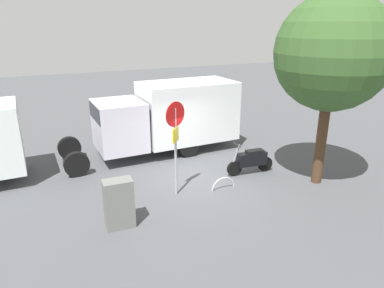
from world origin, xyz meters
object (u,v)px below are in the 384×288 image
object	(u,v)px
motorcycle	(251,160)
stop_sign	(175,134)
bike_rack_hoop	(223,189)
utility_cabinet	(119,204)
box_truck_near	(167,115)
street_tree	(333,54)

from	to	relation	value
motorcycle	stop_sign	world-z (taller)	stop_sign
stop_sign	bike_rack_hoop	world-z (taller)	stop_sign
utility_cabinet	bike_rack_hoop	bearing A→B (deg)	-168.70
motorcycle	utility_cabinet	world-z (taller)	utility_cabinet
motorcycle	bike_rack_hoop	size ratio (longest dim) A/B	2.13
box_truck_near	stop_sign	bearing A→B (deg)	71.94
motorcycle	bike_rack_hoop	distance (m)	1.77
box_truck_near	utility_cabinet	xyz separation A→B (m)	(3.28, 4.86, -0.92)
street_tree	utility_cabinet	bearing A→B (deg)	-1.31
street_tree	bike_rack_hoop	size ratio (longest dim) A/B	7.20
street_tree	motorcycle	bearing A→B (deg)	-43.38
box_truck_near	street_tree	size ratio (longest dim) A/B	1.18
box_truck_near	motorcycle	size ratio (longest dim) A/B	3.99
box_truck_near	street_tree	world-z (taller)	street_tree
stop_sign	utility_cabinet	world-z (taller)	stop_sign
street_tree	bike_rack_hoop	bearing A→B (deg)	-15.36
motorcycle	street_tree	xyz separation A→B (m)	(-1.65, 1.56, 3.78)
box_truck_near	motorcycle	xyz separation A→B (m)	(-1.89, 3.45, -1.08)
stop_sign	utility_cabinet	bearing A→B (deg)	26.61
street_tree	box_truck_near	bearing A→B (deg)	-54.76
box_truck_near	stop_sign	distance (m)	4.02
motorcycle	box_truck_near	bearing A→B (deg)	-55.31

